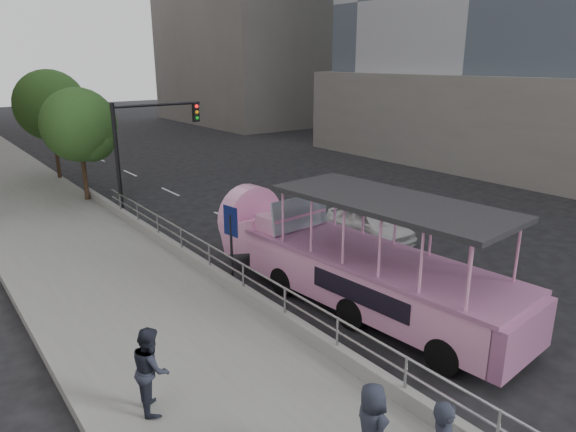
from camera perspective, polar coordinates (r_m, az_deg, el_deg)
name	(u,v)px	position (r m, az deg, el deg)	size (l,w,h in m)	color
ground	(369,302)	(15.69, 8.96, -9.46)	(160.00, 160.00, 0.00)	black
sidewalk	(73,245)	(21.24, -22.78, -3.02)	(5.50, 80.00, 0.30)	gray
kerb_wall	(244,292)	(15.09, -4.93, -8.40)	(0.24, 30.00, 0.36)	gray
guardrail	(243,271)	(14.82, -5.00, -6.09)	(0.07, 22.00, 0.71)	#9C9CA0
duck_boat	(348,261)	(15.18, 6.65, -5.03)	(3.37, 10.52, 3.44)	black
car	(370,224)	(20.67, 9.08, -0.87)	(1.58, 3.92, 1.34)	white
pedestrian_mid	(151,369)	(10.74, -14.97, -16.07)	(0.86, 0.67, 1.77)	#232734
pedestrian_far	(371,429)	(9.24, 9.23, -22.30)	(0.80, 0.52, 1.64)	#232734
parking_sign	(231,240)	(15.51, -6.32, -2.64)	(0.12, 0.63, 2.80)	black
traffic_signal	(142,140)	(23.96, -15.89, 8.11)	(4.20, 0.32, 5.20)	black
street_tree_near	(82,128)	(26.65, -21.94, 9.07)	(3.52, 3.52, 5.72)	#362718
street_tree_far	(53,108)	(32.44, -24.66, 10.84)	(3.97, 3.97, 6.45)	#362718
tower_podium	(552,113)	(44.98, 27.28, 10.14)	(26.00, 26.00, 6.00)	gray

